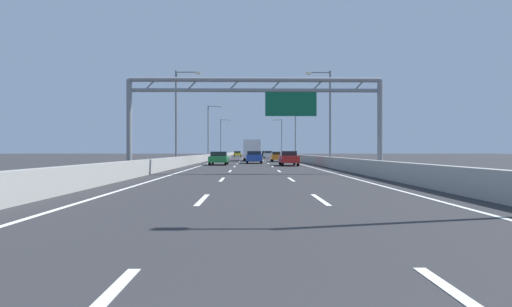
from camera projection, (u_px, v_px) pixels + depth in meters
ground_plane at (251, 157)px, 100.28m from camera, size 260.00×260.00×0.00m
lane_dash_left_1 at (202, 200)px, 12.76m from camera, size 0.16×3.00×0.01m
lane_dash_left_2 at (222, 180)px, 21.76m from camera, size 0.16×3.00×0.01m
lane_dash_left_3 at (230, 171)px, 30.76m from camera, size 0.16×3.00×0.01m
lane_dash_left_4 at (235, 167)px, 39.76m from camera, size 0.16×3.00×0.01m
lane_dash_left_5 at (237, 164)px, 48.76m from camera, size 0.16×3.00×0.01m
lane_dash_left_6 at (239, 162)px, 57.76m from camera, size 0.16×3.00×0.01m
lane_dash_left_7 at (241, 160)px, 66.76m from camera, size 0.16×3.00×0.01m
lane_dash_left_8 at (242, 159)px, 75.75m from camera, size 0.16×3.00×0.01m
lane_dash_left_9 at (243, 158)px, 84.75m from camera, size 0.16×3.00×0.01m
lane_dash_left_10 at (243, 158)px, 93.75m from camera, size 0.16×3.00×0.01m
lane_dash_left_11 at (244, 157)px, 102.75m from camera, size 0.16×3.00×0.01m
lane_dash_left_12 at (244, 156)px, 111.75m from camera, size 0.16×3.00×0.01m
lane_dash_left_13 at (245, 156)px, 120.75m from camera, size 0.16×3.00×0.01m
lane_dash_left_14 at (245, 156)px, 129.75m from camera, size 0.16×3.00×0.01m
lane_dash_left_15 at (245, 155)px, 138.75m from camera, size 0.16×3.00×0.01m
lane_dash_left_16 at (246, 155)px, 147.75m from camera, size 0.16×3.00×0.01m
lane_dash_left_17 at (246, 155)px, 156.74m from camera, size 0.16×3.00×0.01m
lane_dash_right_1 at (320, 199)px, 12.81m from camera, size 0.16×3.00×0.01m
lane_dash_right_2 at (291, 179)px, 21.81m from camera, size 0.16×3.00×0.01m
lane_dash_right_3 at (279, 171)px, 30.81m from camera, size 0.16×3.00×0.01m
lane_dash_right_4 at (272, 167)px, 39.81m from camera, size 0.16×3.00×0.01m
lane_dash_right_5 at (268, 164)px, 48.81m from camera, size 0.16×3.00×0.01m
lane_dash_right_6 at (265, 162)px, 57.81m from camera, size 0.16×3.00×0.01m
lane_dash_right_7 at (263, 160)px, 66.81m from camera, size 0.16×3.00×0.01m
lane_dash_right_8 at (262, 159)px, 75.81m from camera, size 0.16×3.00×0.01m
lane_dash_right_9 at (260, 158)px, 84.81m from camera, size 0.16×3.00×0.01m
lane_dash_right_10 at (259, 158)px, 93.80m from camera, size 0.16×3.00×0.01m
lane_dash_right_11 at (259, 157)px, 102.80m from camera, size 0.16×3.00×0.01m
lane_dash_right_12 at (258, 156)px, 111.80m from camera, size 0.16×3.00×0.01m
lane_dash_right_13 at (257, 156)px, 120.80m from camera, size 0.16×3.00×0.01m
lane_dash_right_14 at (257, 156)px, 129.80m from camera, size 0.16×3.00×0.01m
lane_dash_right_15 at (256, 155)px, 138.80m from camera, size 0.16×3.00×0.01m
lane_dash_right_16 at (256, 155)px, 147.80m from camera, size 0.16×3.00×0.01m
lane_dash_right_17 at (256, 155)px, 156.80m from camera, size 0.16×3.00×0.01m
edge_line_left at (227, 158)px, 88.20m from camera, size 0.16×176.00×0.01m
edge_line_right at (276, 158)px, 88.36m from camera, size 0.16×176.00×0.01m
barrier_left at (225, 155)px, 110.17m from camera, size 0.45×220.00×0.95m
barrier_right at (277, 155)px, 110.37m from camera, size 0.45×220.00×0.95m
sign_gantry at (260, 100)px, 27.71m from camera, size 16.96×0.36×6.36m
streetlamp_left_mid at (178, 112)px, 41.73m from camera, size 2.58×0.28×9.50m
streetlamp_right_mid at (328, 112)px, 41.95m from camera, size 2.58×0.28×9.50m
streetlamp_left_far at (209, 129)px, 73.75m from camera, size 2.58×0.28×9.50m
streetlamp_right_far at (294, 129)px, 73.97m from camera, size 2.58×0.28×9.50m
streetlamp_left_distant at (222, 135)px, 105.78m from camera, size 2.58×0.28×9.50m
streetlamp_right_distant at (281, 135)px, 106.00m from camera, size 2.58×0.28×9.50m
green_car at (219, 158)px, 44.57m from camera, size 1.85×4.66×1.42m
white_car at (268, 154)px, 86.28m from camera, size 1.78×4.45×1.48m
yellow_car at (237, 154)px, 110.73m from camera, size 1.88×4.46×1.43m
orange_car at (277, 156)px, 58.03m from camera, size 1.71×4.45×1.39m
black_car at (265, 154)px, 110.01m from camera, size 1.89×4.57×1.48m
blue_car at (254, 157)px, 50.05m from camera, size 1.85×4.61×1.47m
red_car at (289, 158)px, 42.37m from camera, size 1.72×4.45×1.47m
box_truck at (252, 150)px, 62.72m from camera, size 2.45×7.84×3.10m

